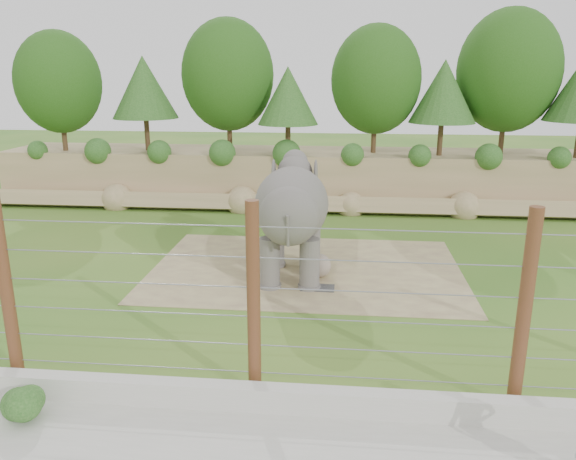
# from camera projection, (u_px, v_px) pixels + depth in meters

# --- Properties ---
(ground) EXTENTS (90.00, 90.00, 0.00)m
(ground) POSITION_uv_depth(u_px,v_px,m) (281.00, 305.00, 15.57)
(ground) COLOR #316B1E
(ground) RESTS_ON ground
(back_embankment) EXTENTS (30.00, 5.52, 8.77)m
(back_embankment) POSITION_uv_depth(u_px,v_px,m) (323.00, 121.00, 26.57)
(back_embankment) COLOR #948456
(back_embankment) RESTS_ON ground
(dirt_patch) EXTENTS (10.00, 7.00, 0.02)m
(dirt_patch) POSITION_uv_depth(u_px,v_px,m) (306.00, 269.00, 18.39)
(dirt_patch) COLOR #8C7356
(dirt_patch) RESTS_ON ground
(drain_grate) EXTENTS (1.00, 0.60, 0.03)m
(drain_grate) POSITION_uv_depth(u_px,v_px,m) (318.00, 288.00, 16.72)
(drain_grate) COLOR #262628
(drain_grate) RESTS_ON dirt_patch
(elephant) EXTENTS (2.09, 4.56, 3.64)m
(elephant) POSITION_uv_depth(u_px,v_px,m) (292.00, 221.00, 17.21)
(elephant) COLOR #625C57
(elephant) RESTS_ON ground
(stone_ball) EXTENTS (0.75, 0.75, 0.75)m
(stone_ball) POSITION_uv_depth(u_px,v_px,m) (319.00, 265.00, 17.56)
(stone_ball) COLOR gray
(stone_ball) RESTS_ON dirt_patch
(retaining_wall) EXTENTS (26.00, 0.35, 0.50)m
(retaining_wall) POSITION_uv_depth(u_px,v_px,m) (251.00, 397.00, 10.72)
(retaining_wall) COLOR beige
(retaining_wall) RESTS_ON ground
(barrier_fence) EXTENTS (20.26, 0.26, 4.00)m
(barrier_fence) POSITION_uv_depth(u_px,v_px,m) (254.00, 302.00, 10.72)
(barrier_fence) COLOR brown
(barrier_fence) RESTS_ON ground
(walkway_shrub) EXTENTS (0.65, 0.65, 0.65)m
(walkway_shrub) POSITION_uv_depth(u_px,v_px,m) (21.00, 404.00, 10.34)
(walkway_shrub) COLOR #1C4F16
(walkway_shrub) RESTS_ON walkway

